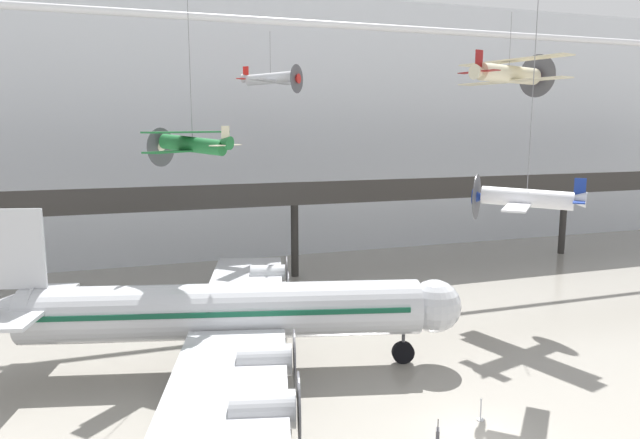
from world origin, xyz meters
TOP-DOWN VIEW (x-y plane):
  - hangar_back_wall at (0.00, 39.57)m, footprint 140.00×3.00m
  - mezzanine_walkway at (0.00, 28.62)m, footprint 110.00×3.20m
  - ceiling_truss_beam at (0.00, 27.11)m, footprint 120.00×0.60m
  - airliner_silver_main at (-9.51, 11.11)m, footprint 27.31×31.57m
  - suspended_plane_green_biplane at (-10.44, 15.35)m, footprint 5.76×5.74m
  - suspended_plane_cream_biplane at (12.62, 16.46)m, footprint 7.63×9.10m
  - suspended_plane_white_twin at (5.00, 4.18)m, footprint 5.68×5.72m
  - suspended_plane_silver_racer at (-1.92, 30.19)m, footprint 5.81×5.88m
  - stanchion_barrier at (1.01, 1.53)m, footprint 0.36×0.36m
  - info_sign_pedestal at (-1.97, 0.34)m, footprint 0.43×0.69m

SIDE VIEW (x-z plane):
  - stanchion_barrier at x=1.01m, z-range -0.21..0.87m
  - info_sign_pedestal at x=-1.97m, z-range -0.17..1.08m
  - airliner_silver_main at x=-9.51m, z-range -1.32..8.05m
  - mezzanine_walkway at x=0.00m, z-range 2.86..11.84m
  - suspended_plane_white_twin at x=5.00m, z-range 3.71..16.42m
  - suspended_plane_green_biplane at x=-10.44m, z-range 7.42..17.87m
  - hangar_back_wall at x=0.00m, z-range 0.00..27.05m
  - suspended_plane_cream_biplane at x=12.62m, z-range 14.54..20.48m
  - suspended_plane_silver_racer at x=-1.92m, z-range 15.17..20.48m
  - ceiling_truss_beam at x=0.00m, z-range 21.83..22.43m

